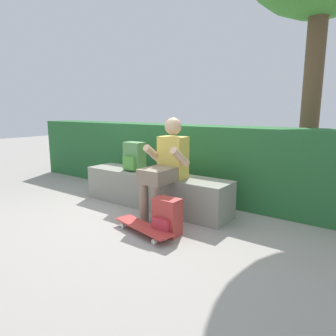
{
  "coord_description": "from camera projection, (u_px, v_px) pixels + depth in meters",
  "views": [
    {
      "loc": [
        2.54,
        -2.66,
        1.31
      ],
      "look_at": [
        0.25,
        0.42,
        0.57
      ],
      "focal_mm": 32.38,
      "sensor_mm": 36.0,
      "label": 1
    }
  ],
  "objects": [
    {
      "name": "backpack_on_bench",
      "position": [
        134.0,
        157.0,
        4.25
      ],
      "size": [
        0.28,
        0.23,
        0.4
      ],
      "color": "#51894C",
      "rests_on": "bench_main"
    },
    {
      "name": "hedge_row",
      "position": [
        176.0,
        159.0,
        4.85
      ],
      "size": [
        6.19,
        0.59,
        1.08
      ],
      "color": "#276230",
      "rests_on": "ground"
    },
    {
      "name": "ground_plane",
      "position": [
        132.0,
        215.0,
        3.83
      ],
      "size": [
        24.0,
        24.0,
        0.0
      ],
      "primitive_type": "plane",
      "color": "gray"
    },
    {
      "name": "bench_main",
      "position": [
        154.0,
        190.0,
        4.13
      ],
      "size": [
        2.19,
        0.47,
        0.47
      ],
      "color": "gray",
      "rests_on": "ground"
    },
    {
      "name": "backpack_on_ground",
      "position": [
        167.0,
        217.0,
        3.2
      ],
      "size": [
        0.28,
        0.23,
        0.4
      ],
      "color": "#B23833",
      "rests_on": "ground"
    },
    {
      "name": "person_skater",
      "position": [
        166.0,
        164.0,
        3.66
      ],
      "size": [
        0.49,
        0.62,
        1.22
      ],
      "color": "gold",
      "rests_on": "ground"
    },
    {
      "name": "skateboard_near_person",
      "position": [
        143.0,
        227.0,
        3.25
      ],
      "size": [
        0.82,
        0.36,
        0.09
      ],
      "color": "#BC3833",
      "rests_on": "ground"
    }
  ]
}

